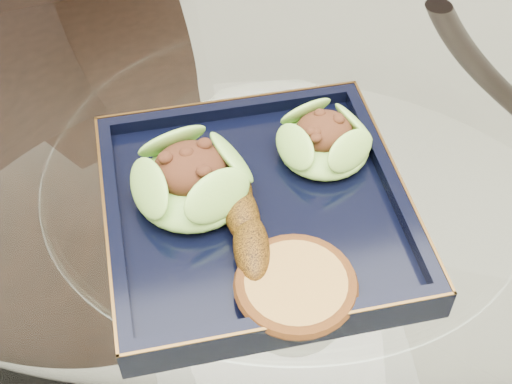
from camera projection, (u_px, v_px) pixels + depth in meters
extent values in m
cylinder|color=white|center=(281.00, 210.00, 0.68)|extent=(1.10, 1.10, 0.01)
torus|color=black|center=(281.00, 210.00, 0.68)|extent=(1.13, 1.13, 0.02)
cylinder|color=black|center=(394.00, 204.00, 1.19)|extent=(0.04, 0.04, 0.75)
cylinder|color=black|center=(53.00, 268.00, 1.10)|extent=(0.04, 0.04, 0.75)
cube|color=black|center=(114.00, 201.00, 1.12)|extent=(0.41, 0.41, 0.04)
cube|color=black|center=(69.00, 7.00, 1.05)|extent=(0.37, 0.05, 0.42)
cylinder|color=black|center=(245.00, 335.00, 1.21)|extent=(0.03, 0.03, 0.41)
cylinder|color=black|center=(31.00, 235.00, 1.36)|extent=(0.03, 0.03, 0.41)
cylinder|color=black|center=(198.00, 197.00, 1.42)|extent=(0.03, 0.03, 0.41)
cube|color=black|center=(256.00, 214.00, 0.65)|extent=(0.28, 0.28, 0.02)
ellipsoid|color=#53932A|center=(192.00, 182.00, 0.64)|extent=(0.12, 0.12, 0.04)
ellipsoid|color=#61942B|center=(324.00, 142.00, 0.68)|extent=(0.09, 0.09, 0.03)
ellipsoid|color=#5C3809|center=(241.00, 212.00, 0.62)|extent=(0.03, 0.15, 0.03)
cylinder|color=#AA7F38|center=(296.00, 287.00, 0.58)|extent=(0.10, 0.10, 0.02)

